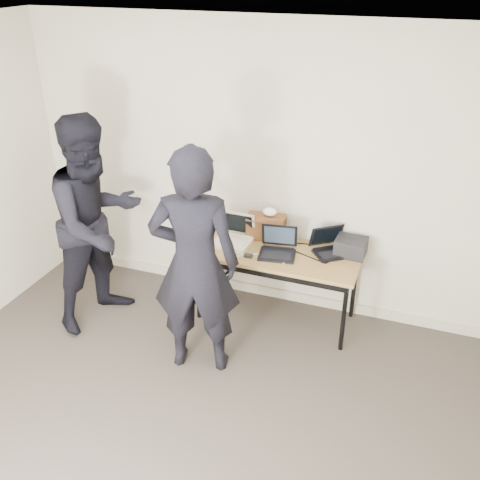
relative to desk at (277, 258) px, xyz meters
The scene contains 13 objects.
room 2.05m from the desk, 100.61° to the right, with size 4.60×4.60×2.80m.
desk is the anchor object (origin of this frame).
laptop_beige 0.45m from the desk, behind, with size 0.35×0.34×0.27m.
laptop_center 0.12m from the desk, 48.50° to the right, with size 0.37×0.36×0.25m.
laptop_right 0.49m from the desk, 21.32° to the left, with size 0.43×0.43×0.23m.
leather_satchel 0.34m from the desk, 128.22° to the left, with size 0.37×0.21×0.25m.
tissue 0.44m from the desk, 122.87° to the left, with size 0.13×0.10×0.08m, color white.
equipment_box 0.67m from the desk, 16.94° to the left, with size 0.27×0.23×0.16m, color black.
power_brick 0.29m from the desk, 142.60° to the right, with size 0.07×0.05×0.03m, color black.
cables 0.08m from the desk, ahead, with size 1.15×0.46×0.01m.
person_typist 0.99m from the desk, 117.45° to the right, with size 0.71×0.47×1.95m, color black.
person_observer 1.66m from the desk, 162.33° to the right, with size 0.96×0.75×1.98m, color black.
baseboard 0.78m from the desk, 136.32° to the left, with size 4.50×0.03×0.10m, color #B5AE96.
Camera 1 is at (1.48, -2.20, 3.11)m, focal length 40.00 mm.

